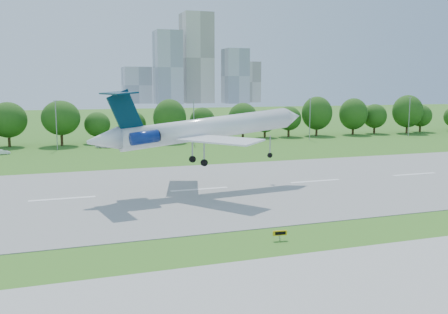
% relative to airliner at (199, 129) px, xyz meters
% --- Properties ---
extents(ground, '(600.00, 600.00, 0.00)m').
position_rel_airliner_xyz_m(ground, '(0.18, -24.70, -9.40)').
color(ground, '#2D681B').
rests_on(ground, ground).
extents(runway, '(400.00, 45.00, 0.08)m').
position_rel_airliner_xyz_m(runway, '(0.18, 0.30, -9.36)').
color(runway, gray).
rests_on(runway, ground).
extents(taxiway, '(400.00, 23.00, 0.08)m').
position_rel_airliner_xyz_m(taxiway, '(0.18, -42.70, -9.36)').
color(taxiway, '#ADADA8').
rests_on(taxiway, ground).
extents(tree_line, '(288.40, 8.40, 10.40)m').
position_rel_airliner_xyz_m(tree_line, '(0.18, 67.30, -3.21)').
color(tree_line, '#382314').
rests_on(tree_line, ground).
extents(light_poles, '(175.90, 0.25, 12.19)m').
position_rel_airliner_xyz_m(light_poles, '(-2.32, 57.30, -3.06)').
color(light_poles, gray).
rests_on(light_poles, ground).
extents(skyline, '(127.00, 52.00, 80.00)m').
position_rel_airliner_xyz_m(skyline, '(100.34, 365.91, 21.06)').
color(skyline, '#B2B2B7').
rests_on(skyline, ground).
extents(airliner, '(35.61, 25.55, 11.35)m').
position_rel_airliner_xyz_m(airliner, '(0.00, 0.00, 0.00)').
color(airliner, white).
rests_on(airliner, ground).
extents(taxi_sign_centre, '(1.52, 0.34, 1.06)m').
position_rel_airliner_xyz_m(taxi_sign_centre, '(0.96, -26.64, -8.62)').
color(taxi_sign_centre, gray).
rests_on(taxi_sign_centre, ground).
extents(service_vehicle_a, '(3.60, 2.18, 1.12)m').
position_rel_airliner_xyz_m(service_vehicle_a, '(-32.00, 52.93, -8.84)').
color(service_vehicle_a, white).
rests_on(service_vehicle_a, ground).
extents(service_vehicle_b, '(4.34, 3.23, 1.38)m').
position_rel_airliner_xyz_m(service_vehicle_b, '(-8.59, 58.03, -8.71)').
color(service_vehicle_b, white).
rests_on(service_vehicle_b, ground).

